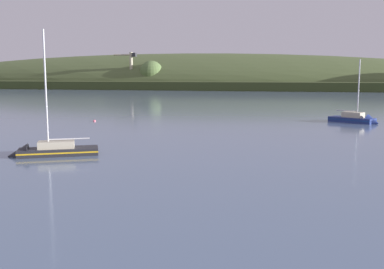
# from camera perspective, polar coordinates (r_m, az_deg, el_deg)

# --- Properties ---
(far_shoreline_hill) EXTENTS (468.09, 105.81, 36.63)m
(far_shoreline_hill) POSITION_cam_1_polar(r_m,az_deg,el_deg) (248.59, -0.87, 6.21)
(far_shoreline_hill) COLOR #35401E
(far_shoreline_hill) RESTS_ON ground
(dockside_crane) EXTENTS (11.61, 3.42, 17.55)m
(dockside_crane) POSITION_cam_1_polar(r_m,az_deg,el_deg) (220.70, -7.86, 8.02)
(dockside_crane) COLOR #4C4C51
(dockside_crane) RESTS_ON ground
(sailboat_near_mooring) EXTENTS (7.86, 5.45, 11.94)m
(sailboat_near_mooring) POSITION_cam_1_polar(r_m,az_deg,el_deg) (41.09, -18.03, -2.29)
(sailboat_near_mooring) COLOR #232328
(sailboat_near_mooring) RESTS_ON ground
(sailboat_midwater_white) EXTENTS (7.42, 5.81, 10.24)m
(sailboat_midwater_white) POSITION_cam_1_polar(r_m,az_deg,el_deg) (69.64, 20.48, 1.69)
(sailboat_midwater_white) COLOR navy
(sailboat_midwater_white) RESTS_ON ground
(mooring_buoy_foreground) EXTENTS (0.47, 0.47, 0.55)m
(mooring_buoy_foreground) POSITION_cam_1_polar(r_m,az_deg,el_deg) (68.73, -12.44, 1.66)
(mooring_buoy_foreground) COLOR #E06675
(mooring_buoy_foreground) RESTS_ON ground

